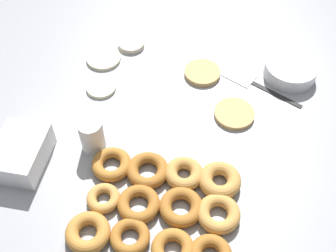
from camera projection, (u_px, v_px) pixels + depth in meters
ground_plane at (167, 108)px, 1.20m from camera, size 3.00×3.00×0.00m
pancake_0 at (131, 44)px, 1.36m from camera, size 0.08×0.08×0.02m
pancake_1 at (234, 114)px, 1.18m from camera, size 0.11×0.11×0.01m
pancake_2 at (104, 58)px, 1.32m from camera, size 0.11×0.11×0.01m
pancake_3 at (101, 87)px, 1.24m from camera, size 0.09×0.09×0.01m
pancake_4 at (202, 73)px, 1.28m from camera, size 0.11×0.11×0.01m
donut_tray at (162, 205)px, 0.99m from camera, size 0.40×0.31×0.04m
batter_bowl at (290, 70)px, 1.26m from camera, size 0.16×0.16×0.05m
container_stack at (21, 153)px, 1.06m from camera, size 0.12×0.16×0.07m
paper_cup at (92, 136)px, 1.07m from camera, size 0.06×0.06×0.10m
spatula at (242, 77)px, 1.27m from camera, size 0.28×0.17×0.01m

